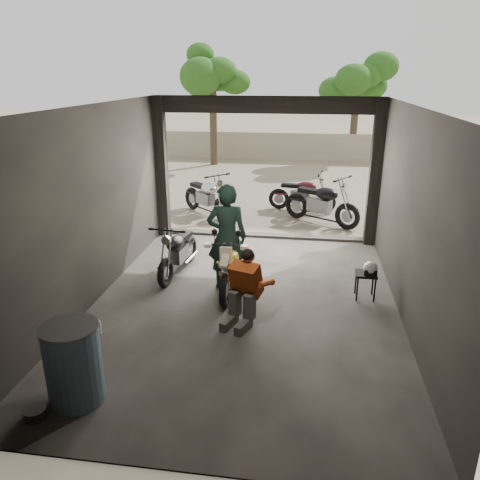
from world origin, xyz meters
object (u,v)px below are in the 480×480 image
(left_bike, at_px, (178,248))
(helmet, at_px, (370,268))
(outside_bike_c, at_px, (322,200))
(sign_post, at_px, (385,175))
(main_bike, at_px, (231,263))
(rider, at_px, (227,237))
(outside_bike_b, at_px, (302,191))
(stool, at_px, (366,277))
(oil_drum, at_px, (74,365))
(mechanic, at_px, (242,291))
(outside_bike_a, at_px, (206,193))

(left_bike, height_order, helmet, left_bike)
(outside_bike_c, bearing_deg, sign_post, -85.38)
(main_bike, relative_size, rider, 0.84)
(left_bike, xyz_separation_m, outside_bike_c, (2.75, 3.63, 0.11))
(outside_bike_b, xyz_separation_m, helmet, (1.24, -5.37, 0.04))
(rider, relative_size, stool, 3.99)
(main_bike, bearing_deg, outside_bike_b, 78.99)
(main_bike, distance_m, left_bike, 1.28)
(helmet, distance_m, oil_drum, 4.85)
(rider, xyz_separation_m, mechanic, (0.45, -1.28, -0.38))
(rider, height_order, sign_post, sign_post)
(rider, xyz_separation_m, helmet, (2.45, -0.16, -0.36))
(rider, xyz_separation_m, oil_drum, (-1.22, -3.33, -0.46))
(outside_bike_a, height_order, sign_post, sign_post)
(main_bike, relative_size, outside_bike_a, 0.91)
(rider, height_order, helmet, rider)
(main_bike, xyz_separation_m, outside_bike_c, (1.62, 4.23, 0.10))
(oil_drum, bearing_deg, mechanic, 50.89)
(outside_bike_c, distance_m, rider, 4.44)
(stool, bearing_deg, sign_post, 78.68)
(oil_drum, height_order, sign_post, sign_post)
(outside_bike_b, height_order, rider, rider)
(rider, distance_m, mechanic, 1.41)
(outside_bike_b, relative_size, stool, 3.43)
(stool, bearing_deg, main_bike, -179.18)
(mechanic, relative_size, helmet, 4.57)
(main_bike, distance_m, mechanic, 1.19)
(stool, relative_size, helmet, 1.92)
(rider, bearing_deg, outside_bike_b, -109.80)
(main_bike, height_order, mechanic, mechanic)
(main_bike, distance_m, outside_bike_b, 5.47)
(left_bike, xyz_separation_m, rider, (1.03, -0.45, 0.43))
(outside_bike_c, xyz_separation_m, mechanic, (-1.27, -5.36, -0.07))
(main_bike, bearing_deg, outside_bike_c, 69.73)
(outside_bike_c, relative_size, mechanic, 1.65)
(stool, bearing_deg, helmet, -43.27)
(sign_post, bearing_deg, outside_bike_a, -172.56)
(outside_bike_c, bearing_deg, outside_bike_b, 56.66)
(oil_drum, bearing_deg, sign_post, 57.19)
(outside_bike_c, bearing_deg, oil_drum, -169.33)
(oil_drum, bearing_deg, main_bike, 67.51)
(outside_bike_c, distance_m, mechanic, 5.51)
(stool, height_order, oil_drum, oil_drum)
(outside_bike_a, distance_m, rider, 4.66)
(mechanic, xyz_separation_m, stool, (1.95, 1.17, -0.17))
(oil_drum, bearing_deg, helmet, 40.81)
(oil_drum, distance_m, sign_post, 8.02)
(helmet, bearing_deg, sign_post, 91.65)
(main_bike, height_order, stool, main_bike)
(main_bike, distance_m, rider, 0.46)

